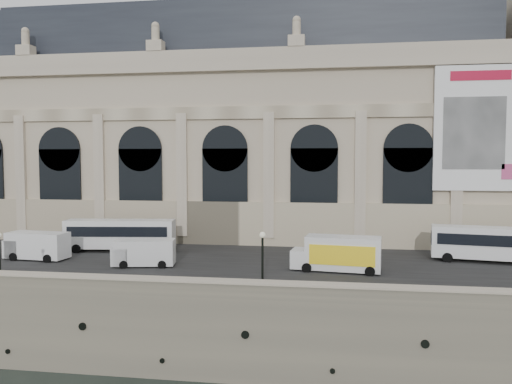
# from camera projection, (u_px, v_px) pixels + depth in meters

# --- Properties ---
(ground) EXTENTS (260.00, 260.00, 0.00)m
(ground) POSITION_uv_depth(u_px,v_px,m) (217.00, 383.00, 35.04)
(ground) COLOR black
(ground) RESTS_ON ground
(quay) EXTENTS (160.00, 70.00, 6.00)m
(quay) POSITION_uv_depth(u_px,v_px,m) (273.00, 251.00, 69.41)
(quay) COLOR gray
(quay) RESTS_ON ground
(street) EXTENTS (160.00, 24.00, 0.06)m
(street) POSITION_uv_depth(u_px,v_px,m) (249.00, 259.00, 48.48)
(street) COLOR #2D2D2D
(street) RESTS_ON quay
(parapet) EXTENTS (160.00, 1.40, 1.21)m
(parapet) POSITION_uv_depth(u_px,v_px,m) (219.00, 288.00, 35.21)
(parapet) COLOR gray
(parapet) RESTS_ON quay
(museum) EXTENTS (69.00, 18.70, 29.10)m
(museum) POSITION_uv_depth(u_px,v_px,m) (224.00, 129.00, 65.14)
(museum) COLOR beige
(museum) RESTS_ON quay
(bus_left) EXTENTS (11.67, 3.83, 3.38)m
(bus_left) POSITION_uv_depth(u_px,v_px,m) (120.00, 234.00, 52.78)
(bus_left) COLOR white
(bus_left) RESTS_ON quay
(bus_right) EXTENTS (11.69, 4.22, 3.38)m
(bus_right) POSITION_uv_depth(u_px,v_px,m) (496.00, 243.00, 46.79)
(bus_right) COLOR white
(bus_right) RESTS_ON quay
(van_b) EXTENTS (6.23, 2.92, 2.70)m
(van_b) POSITION_uv_depth(u_px,v_px,m) (34.00, 246.00, 48.44)
(van_b) COLOR white
(van_b) RESTS_ON quay
(van_c) EXTENTS (5.80, 3.00, 2.46)m
(van_c) POSITION_uv_depth(u_px,v_px,m) (141.00, 253.00, 45.31)
(van_c) COLOR silver
(van_c) RESTS_ON quay
(box_truck) EXTENTS (7.89, 3.46, 3.08)m
(box_truck) POSITION_uv_depth(u_px,v_px,m) (338.00, 254.00, 43.27)
(box_truck) COLOR white
(box_truck) RESTS_ON quay
(lamp_left) EXTENTS (0.40, 0.40, 3.91)m
(lamp_left) POSITION_uv_depth(u_px,v_px,m) (0.00, 257.00, 39.82)
(lamp_left) COLOR black
(lamp_left) RESTS_ON quay
(lamp_right) EXTENTS (0.45, 0.45, 4.45)m
(lamp_right) POSITION_uv_depth(u_px,v_px,m) (262.00, 262.00, 36.52)
(lamp_right) COLOR black
(lamp_right) RESTS_ON quay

